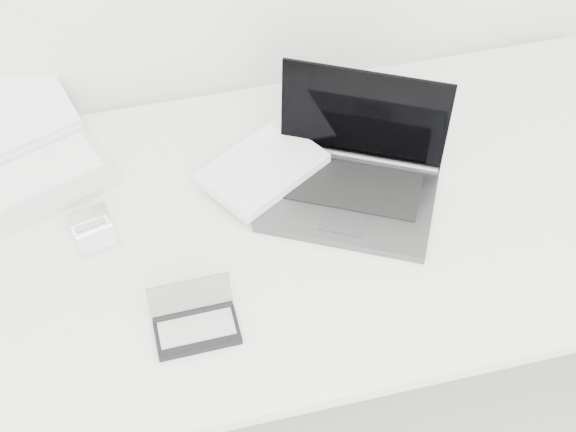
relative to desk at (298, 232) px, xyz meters
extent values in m
cube|color=white|center=(0.00, 0.00, 0.03)|extent=(1.60, 0.80, 0.03)
cylinder|color=silver|center=(0.75, 0.35, -0.33)|extent=(0.04, 0.04, 0.70)
cube|color=#4F5153|center=(0.11, 0.01, 0.06)|extent=(0.41, 0.36, 0.02)
cube|color=black|center=(0.12, 0.04, 0.07)|extent=(0.31, 0.24, 0.00)
cube|color=black|center=(0.17, 0.13, 0.17)|extent=(0.31, 0.18, 0.21)
cylinder|color=#4F5153|center=(0.16, 0.11, 0.06)|extent=(0.31, 0.17, 0.02)
cube|color=#393C3E|center=(0.08, -0.05, 0.07)|extent=(0.11, 0.09, 0.00)
cube|color=white|center=(-0.04, 0.12, 0.08)|extent=(0.29, 0.26, 0.02)
cube|color=white|center=(-0.04, 0.12, 0.09)|extent=(0.28, 0.25, 0.00)
cube|color=silver|center=(-0.49, 0.21, 0.06)|extent=(0.33, 0.27, 0.02)
cube|color=white|center=(-0.50, 0.23, 0.07)|extent=(0.27, 0.19, 0.00)
cube|color=white|center=(-0.55, 0.37, 0.11)|extent=(0.32, 0.25, 0.09)
cylinder|color=silver|center=(-0.52, 0.30, 0.07)|extent=(0.26, 0.12, 0.02)
cube|color=white|center=(-0.39, 0.02, 0.05)|extent=(0.09, 0.08, 0.01)
cube|color=silver|center=(-0.39, 0.02, 0.06)|extent=(0.07, 0.05, 0.00)
cube|color=#9AA89A|center=(-0.40, 0.06, 0.08)|extent=(0.08, 0.03, 0.05)
cylinder|color=white|center=(-0.40, 0.05, 0.06)|extent=(0.08, 0.03, 0.01)
cube|color=black|center=(-0.24, -0.22, 0.05)|extent=(0.15, 0.08, 0.01)
cube|color=#989898|center=(-0.24, -0.22, 0.06)|extent=(0.13, 0.06, 0.00)
cube|color=slate|center=(-0.24, -0.17, 0.09)|extent=(0.15, 0.03, 0.07)
cylinder|color=black|center=(-0.24, -0.18, 0.06)|extent=(0.15, 0.02, 0.02)
camera|label=1|loc=(-0.26, -0.98, 1.29)|focal=50.00mm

